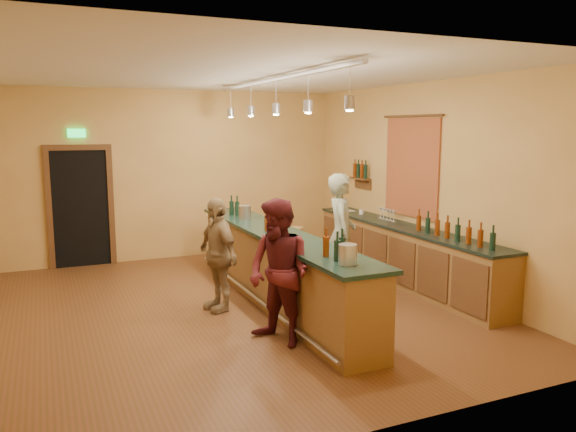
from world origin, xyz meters
name	(u,v)px	position (x,y,z in m)	size (l,w,h in m)	color
floor	(232,309)	(0.00, 0.00, 0.00)	(7.00, 7.00, 0.00)	brown
ceiling	(228,73)	(0.00, 0.00, 3.20)	(6.50, 7.00, 0.02)	silver
wall_back	(174,175)	(0.00, 3.50, 1.60)	(6.50, 0.02, 3.20)	#B68B44
wall_front	(367,243)	(0.00, -3.50, 1.60)	(6.50, 0.02, 3.20)	#B68B44
wall_right	(427,185)	(3.25, 0.00, 1.60)	(0.02, 7.00, 3.20)	#B68B44
doorway	(81,205)	(-1.70, 3.47, 1.13)	(1.15, 0.09, 2.48)	black
tapestry	(411,168)	(3.23, 0.40, 1.85)	(0.03, 1.40, 1.60)	maroon
bottle_shelf	(360,172)	(3.17, 1.90, 1.67)	(0.17, 0.55, 0.54)	#4A2916
back_counter	(403,253)	(2.97, 0.18, 0.49)	(0.60, 4.55, 1.27)	brown
tasting_bar	(277,262)	(0.68, 0.00, 0.61)	(0.73, 5.10, 1.38)	brown
pendant_track	(276,91)	(0.68, 0.00, 2.98)	(0.11, 4.60, 0.50)	silver
bartender	(341,234)	(1.76, 0.08, 0.91)	(0.67, 0.44, 1.83)	gray
customer_a	(279,272)	(0.13, -1.41, 0.85)	(0.83, 0.64, 1.70)	#59191E
customer_b	(218,254)	(-0.17, 0.06, 0.78)	(0.92, 0.38, 1.56)	#997A51
bar_stool	(295,235)	(1.96, 2.20, 0.51)	(0.32, 0.32, 0.66)	#AE864E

